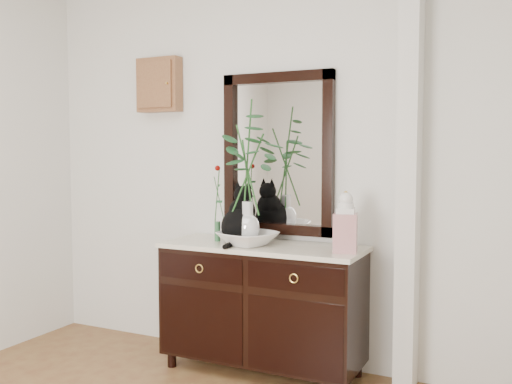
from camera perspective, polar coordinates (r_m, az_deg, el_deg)
The scene contains 10 objects.
wall_back at distance 3.96m, azimuth 0.90°, elevation 2.54°, with size 3.60×0.04×2.70m, color silver.
pilaster at distance 3.57m, azimuth 15.07°, elevation 2.23°, with size 0.12×0.20×2.70m, color silver.
sideboard at distance 3.81m, azimuth 0.67°, elevation -10.85°, with size 1.33×0.52×0.82m.
wall_mirror at distance 3.90m, azimuth 2.16°, elevation 3.84°, with size 0.80×0.06×1.10m.
key_cabinet at distance 4.38m, azimuth -9.64°, elevation 10.50°, with size 0.35×0.10×0.40m, color brown.
cat at distance 3.75m, azimuth -1.63°, elevation -2.22°, with size 0.27×0.34×0.39m, color black, non-canonical shape.
lotus_bowl at distance 3.69m, azimuth -0.84°, elevation -4.68°, with size 0.36×0.36×0.09m, color white.
vase_branches at distance 3.65m, azimuth -0.85°, elevation 2.17°, with size 0.44×0.44×0.93m, color silver, non-canonical shape.
bud_vase_rose at distance 3.85m, azimuth -3.90°, elevation -1.08°, with size 0.06×0.06×0.52m, color #33683E, non-canonical shape.
ginger_jar at distance 3.47m, azimuth 8.94°, elevation -2.92°, with size 0.14×0.14×0.37m, color silver, non-canonical shape.
Camera 1 is at (1.66, -1.61, 1.46)m, focal length 40.00 mm.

